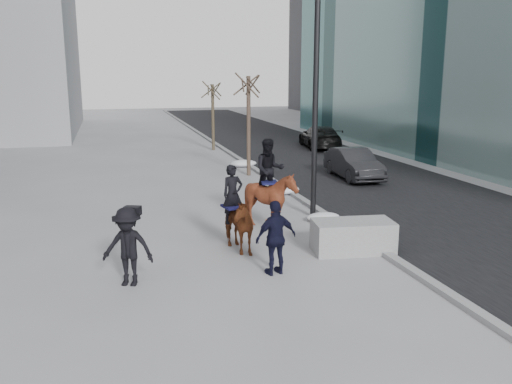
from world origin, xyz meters
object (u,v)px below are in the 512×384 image
object	(u,v)px
planter	(353,236)
car_near	(353,164)
mounted_right	(270,193)
mounted_left	(234,220)

from	to	relation	value
planter	car_near	xyz separation A→B (m)	(4.35, 9.20, 0.25)
car_near	mounted_right	size ratio (longest dim) A/B	1.50
car_near	mounted_right	bearing A→B (deg)	-128.72
planter	car_near	world-z (taller)	car_near
mounted_left	mounted_right	distance (m)	2.37
planter	mounted_left	world-z (taller)	mounted_left
planter	mounted_left	bearing A→B (deg)	163.21
planter	car_near	distance (m)	10.18
car_near	mounted_right	xyz separation A→B (m)	(-5.80, -6.51, 0.42)
car_near	mounted_left	distance (m)	11.07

